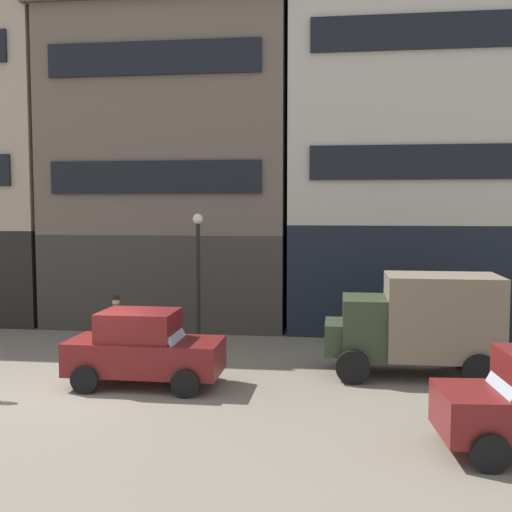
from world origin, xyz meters
The scene contains 8 objects.
ground_plane centered at (0.00, 0.00, 0.00)m, with size 120.00×120.00×0.00m, color slate.
building_center_left centered at (-0.34, 9.79, 5.88)m, with size 9.14×6.86×11.68m.
building_center_right centered at (8.69, 9.79, 6.19)m, with size 9.62×6.86×12.30m.
delivery_truck_near centered at (7.88, 2.20, 1.42)m, with size 4.36×2.14×2.62m.
sedan_light centered at (1.19, 0.45, 0.91)m, with size 3.70×1.86×1.83m.
pedestrian_officer centered at (-0.50, 3.17, 0.98)m, with size 0.42×0.42×1.79m.
streetlamp_curbside centered at (1.53, 4.90, 2.67)m, with size 0.32×0.32×4.12m.
fire_hydrant_curbside centered at (-1.22, 4.54, 0.43)m, with size 0.24×0.24×0.83m.
Camera 1 is at (5.92, -14.21, 4.38)m, focal length 44.56 mm.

